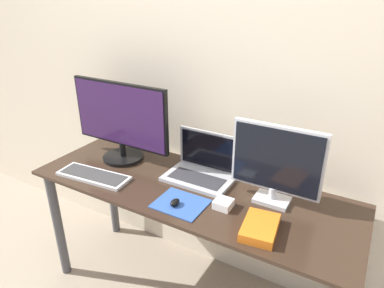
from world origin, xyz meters
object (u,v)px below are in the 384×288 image
(monitor_left, at_px, (120,121))
(power_brick, at_px, (223,204))
(monitor_right, at_px, (276,163))
(book, at_px, (260,228))
(laptop, at_px, (203,167))
(mouse, at_px, (175,202))
(keyboard, at_px, (94,176))

(monitor_left, bearing_deg, power_brick, -12.41)
(monitor_right, distance_m, book, 0.30)
(book, bearing_deg, laptop, 146.10)
(monitor_left, bearing_deg, mouse, -26.40)
(laptop, distance_m, power_brick, 0.30)
(laptop, height_order, book, laptop)
(book, bearing_deg, mouse, -176.89)
(mouse, bearing_deg, book, 3.11)
(monitor_right, relative_size, keyboard, 1.01)
(keyboard, xyz_separation_m, book, (0.92, 0.01, 0.01))
(keyboard, bearing_deg, power_brick, 7.49)
(monitor_left, distance_m, laptop, 0.54)
(keyboard, height_order, power_brick, power_brick)
(mouse, bearing_deg, monitor_right, 34.92)
(monitor_left, bearing_deg, monitor_right, 0.01)
(laptop, relative_size, keyboard, 0.86)
(book, relative_size, power_brick, 2.73)
(mouse, xyz_separation_m, book, (0.40, 0.02, 0.00))
(power_brick, bearing_deg, monitor_left, 167.59)
(monitor_right, height_order, mouse, monitor_right)
(monitor_left, xyz_separation_m, mouse, (0.53, -0.26, -0.22))
(power_brick, bearing_deg, mouse, -152.58)
(monitor_left, bearing_deg, laptop, 4.99)
(power_brick, bearing_deg, keyboard, -172.51)
(monitor_right, distance_m, mouse, 0.49)
(monitor_right, xyz_separation_m, keyboard, (-0.89, -0.25, -0.19))
(monitor_left, xyz_separation_m, monitor_right, (0.90, 0.00, -0.03))
(mouse, bearing_deg, power_brick, 27.42)
(monitor_left, height_order, power_brick, monitor_left)
(monitor_left, distance_m, power_brick, 0.77)
(mouse, bearing_deg, keyboard, 179.09)
(laptop, distance_m, book, 0.51)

